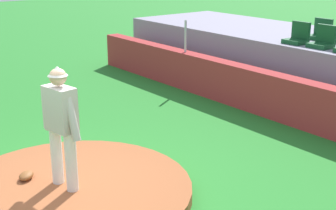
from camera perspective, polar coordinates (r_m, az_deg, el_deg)
ground_plane at (r=7.39m, az=-11.45°, el=-10.72°), size 60.00×60.00×0.00m
pitchers_mound at (r=7.35m, az=-11.50°, el=-10.09°), size 3.60×3.60×0.18m
pitcher at (r=6.92m, az=-12.63°, el=-1.62°), size 0.81×0.34×1.81m
fielding_glove at (r=7.66m, az=-16.52°, el=-8.06°), size 0.35×0.35×0.11m
brick_barrier at (r=10.37m, az=14.96°, el=0.36°), size 14.55×0.40×0.97m
fence_post_left at (r=12.60m, az=2.10°, el=8.19°), size 0.06×0.06×0.83m
stadium_chair_0 at (r=11.71m, az=15.18°, el=7.85°), size 0.48×0.44×0.50m
stadium_chair_1 at (r=11.35m, az=17.96°, el=7.31°), size 0.48×0.44×0.50m
stadium_chair_4 at (r=12.45m, az=17.67°, el=8.19°), size 0.48×0.44×0.50m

